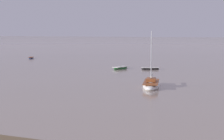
{
  "coord_description": "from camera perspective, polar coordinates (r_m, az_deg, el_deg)",
  "views": [
    {
      "loc": [
        43.08,
        -25.51,
        6.65
      ],
      "look_at": [
        22.66,
        25.96,
        0.75
      ],
      "focal_mm": 58.13,
      "sensor_mm": 36.0,
      "label": 1
    }
  ],
  "objects": [
    {
      "name": "rowboat_moored_1",
      "position": [
        64.03,
        6.03,
        0.21
      ],
      "size": [
        3.34,
        2.37,
        0.5
      ],
      "rotation": [
        0.0,
        0.0,
        0.45
      ],
      "color": "black",
      "rests_on": "ground"
    },
    {
      "name": "rowboat_moored_6",
      "position": [
        92.0,
        -12.6,
        1.87
      ],
      "size": [
        2.22,
        3.14,
        0.47
      ],
      "rotation": [
        0.0,
        0.0,
        5.16
      ],
      "color": "navy",
      "rests_on": "ground"
    },
    {
      "name": "rowboat_moored_4",
      "position": [
        64.65,
        1.36,
        0.32
      ],
      "size": [
        2.2,
        3.92,
        0.59
      ],
      "rotation": [
        0.0,
        0.0,
        4.45
      ],
      "color": "#23602D",
      "rests_on": "ground"
    },
    {
      "name": "sailboat_moored_0",
      "position": [
        43.68,
        6.18,
        -2.31
      ],
      "size": [
        3.27,
        6.51,
        6.99
      ],
      "rotation": [
        0.0,
        0.0,
        4.93
      ],
      "color": "white",
      "rests_on": "ground"
    }
  ]
}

